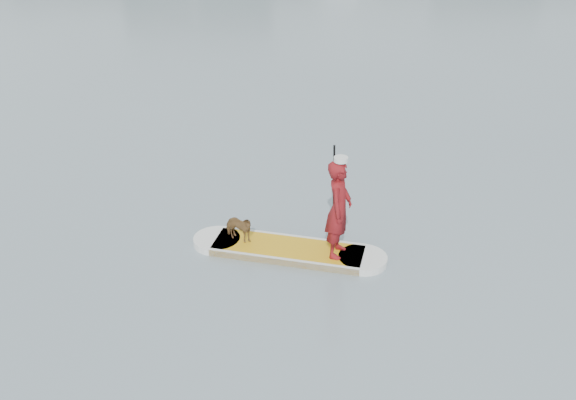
{
  "coord_description": "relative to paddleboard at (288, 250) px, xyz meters",
  "views": [
    {
      "loc": [
        -3.69,
        -10.34,
        5.8
      ],
      "look_at": [
        -3.37,
        -1.32,
        1.0
      ],
      "focal_mm": 40.0,
      "sensor_mm": 36.0,
      "label": 1
    }
  ],
  "objects": [
    {
      "name": "paddle",
      "position": [
        0.74,
        0.11,
        0.74
      ],
      "size": [
        0.11,
        0.3,
        2.0
      ],
      "rotation": [
        0.0,
        0.0,
        -0.27
      ],
      "color": "black",
      "rests_on": "ground"
    },
    {
      "name": "paddler",
      "position": [
        0.79,
        -0.22,
        0.88
      ],
      "size": [
        0.56,
        0.69,
        1.64
      ],
      "primitive_type": "imported",
      "rotation": [
        0.0,
        0.0,
        1.25
      ],
      "color": "maroon",
      "rests_on": "paddleboard"
    },
    {
      "name": "white_cap",
      "position": [
        0.79,
        -0.22,
        1.74
      ],
      "size": [
        0.22,
        0.22,
        0.07
      ],
      "primitive_type": "cylinder",
      "color": "silver",
      "rests_on": "paddler"
    },
    {
      "name": "ground",
      "position": [
        3.37,
        1.32,
        -0.06
      ],
      "size": [
        140.0,
        140.0,
        0.0
      ],
      "primitive_type": "plane",
      "color": "slate",
      "rests_on": "ground"
    },
    {
      "name": "dog",
      "position": [
        -0.82,
        0.23,
        0.3
      ],
      "size": [
        0.63,
        0.54,
        0.49
      ],
      "primitive_type": "imported",
      "rotation": [
        0.0,
        0.0,
        0.99
      ],
      "color": "brown",
      "rests_on": "paddleboard"
    },
    {
      "name": "paddleboard",
      "position": [
        0.0,
        0.0,
        0.0
      ],
      "size": [
        3.21,
        1.48,
        0.12
      ],
      "rotation": [
        0.0,
        0.0,
        -0.27
      ],
      "color": "gold",
      "rests_on": "ground"
    }
  ]
}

